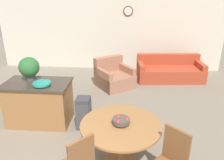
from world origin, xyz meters
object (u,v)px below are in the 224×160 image
at_px(kitchen_island, 39,103).
at_px(couch, 170,71).
at_px(trash_bin, 84,113).
at_px(armchair, 114,77).
at_px(dining_table, 121,133).
at_px(fruit_bowl, 121,120).
at_px(teal_bowl, 42,83).
at_px(potted_plant, 29,68).

bearing_deg(kitchen_island, couch, 41.54).
bearing_deg(trash_bin, armchair, 78.43).
height_order(dining_table, fruit_bowl, fruit_bowl).
distance_m(trash_bin, armchair, 2.29).
bearing_deg(kitchen_island, trash_bin, -8.02).
height_order(couch, armchair, armchair).
height_order(fruit_bowl, teal_bowl, teal_bowl).
bearing_deg(potted_plant, fruit_bowl, -31.81).
bearing_deg(dining_table, potted_plant, 148.19).
bearing_deg(armchair, dining_table, -120.89).
distance_m(teal_bowl, couch, 4.31).
distance_m(potted_plant, armchair, 2.71).
relative_size(kitchen_island, trash_bin, 1.98).
relative_size(trash_bin, armchair, 0.52).
bearing_deg(trash_bin, potted_plant, 166.76).
height_order(potted_plant, couch, potted_plant).
xyz_separation_m(potted_plant, couch, (3.38, 2.71, -0.92)).
xyz_separation_m(teal_bowl, potted_plant, (-0.35, 0.27, 0.23)).
distance_m(teal_bowl, trash_bin, 1.03).
bearing_deg(potted_plant, kitchen_island, -37.01).
bearing_deg(couch, trash_bin, -131.89).
xyz_separation_m(fruit_bowl, kitchen_island, (-1.79, 1.08, -0.33)).
distance_m(fruit_bowl, armchair, 3.25).
height_order(dining_table, teal_bowl, teal_bowl).
distance_m(trash_bin, couch, 3.72).
distance_m(dining_table, potted_plant, 2.40).
bearing_deg(fruit_bowl, kitchen_island, 148.75).
height_order(dining_table, couch, couch).
relative_size(teal_bowl, potted_plant, 0.72).
relative_size(teal_bowl, couch, 0.17).
xyz_separation_m(potted_plant, trash_bin, (1.16, -0.27, -0.86)).
relative_size(teal_bowl, armchair, 0.27).
xyz_separation_m(fruit_bowl, trash_bin, (-0.81, 0.95, -0.46)).
bearing_deg(potted_plant, teal_bowl, -38.00).
distance_m(kitchen_island, teal_bowl, 0.55).
height_order(fruit_bowl, armchair, fruit_bowl).
distance_m(kitchen_island, potted_plant, 0.77).
bearing_deg(teal_bowl, armchair, 60.49).
xyz_separation_m(fruit_bowl, teal_bowl, (-1.62, 0.95, 0.17)).
height_order(dining_table, trash_bin, dining_table).
relative_size(kitchen_island, teal_bowl, 3.76).
bearing_deg(armchair, couch, -14.58).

